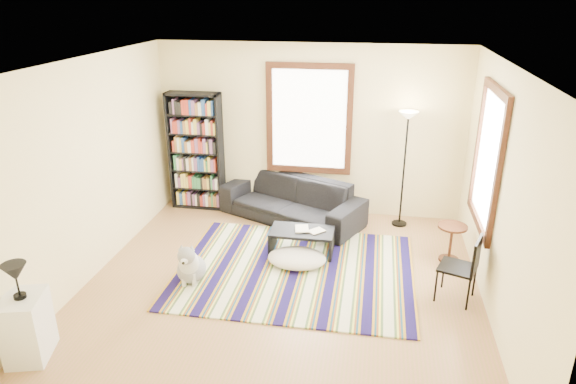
% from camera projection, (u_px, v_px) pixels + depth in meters
% --- Properties ---
extents(floor, '(5.00, 5.00, 0.10)m').
position_uv_depth(floor, '(281.00, 289.00, 6.63)').
color(floor, '#A36A4A').
rests_on(floor, ground).
extents(ceiling, '(5.00, 5.00, 0.10)m').
position_uv_depth(ceiling, '(280.00, 59.00, 5.57)').
color(ceiling, white).
rests_on(ceiling, floor).
extents(wall_back, '(5.00, 0.10, 2.80)m').
position_uv_depth(wall_back, '(309.00, 130.00, 8.44)').
color(wall_back, '#F7E7A7').
rests_on(wall_back, floor).
extents(wall_front, '(5.00, 0.10, 2.80)m').
position_uv_depth(wall_front, '(216.00, 304.00, 3.76)').
color(wall_front, '#F7E7A7').
rests_on(wall_front, floor).
extents(wall_left, '(0.10, 5.00, 2.80)m').
position_uv_depth(wall_left, '(84.00, 172.00, 6.51)').
color(wall_left, '#F7E7A7').
rests_on(wall_left, floor).
extents(wall_right, '(0.10, 5.00, 2.80)m').
position_uv_depth(wall_right, '(506.00, 198.00, 5.69)').
color(wall_right, '#F7E7A7').
rests_on(wall_right, floor).
extents(window_back, '(1.20, 0.06, 1.60)m').
position_uv_depth(window_back, '(309.00, 119.00, 8.29)').
color(window_back, white).
rests_on(window_back, wall_back).
extents(window_right, '(0.06, 1.20, 1.60)m').
position_uv_depth(window_right, '(488.00, 158.00, 6.36)').
color(window_right, white).
rests_on(window_right, wall_right).
extents(rug, '(3.15, 2.52, 0.02)m').
position_uv_depth(rug, '(295.00, 270.00, 6.96)').
color(rug, '#140D42').
rests_on(rug, floor).
extents(sofa, '(2.53, 1.82, 0.69)m').
position_uv_depth(sofa, '(291.00, 200.00, 8.40)').
color(sofa, black).
rests_on(sofa, floor).
extents(bookshelf, '(0.90, 0.30, 2.00)m').
position_uv_depth(bookshelf, '(196.00, 152.00, 8.68)').
color(bookshelf, black).
rests_on(bookshelf, floor).
extents(coffee_table, '(0.91, 0.51, 0.36)m').
position_uv_depth(coffee_table, '(302.00, 242.00, 7.37)').
color(coffee_table, black).
rests_on(coffee_table, floor).
extents(book_a, '(0.29, 0.24, 0.02)m').
position_uv_depth(book_a, '(295.00, 229.00, 7.31)').
color(book_a, beige).
rests_on(book_a, coffee_table).
extents(book_b, '(0.27, 0.28, 0.02)m').
position_uv_depth(book_b, '(313.00, 229.00, 7.32)').
color(book_b, beige).
rests_on(book_b, coffee_table).
extents(floor_cushion, '(0.90, 0.74, 0.20)m').
position_uv_depth(floor_cushion, '(297.00, 258.00, 7.07)').
color(floor_cushion, white).
rests_on(floor_cushion, floor).
extents(floor_lamp, '(0.32, 0.32, 1.86)m').
position_uv_depth(floor_lamp, '(404.00, 170.00, 7.99)').
color(floor_lamp, black).
rests_on(floor_lamp, floor).
extents(side_table, '(0.45, 0.45, 0.54)m').
position_uv_depth(side_table, '(451.00, 243.00, 7.13)').
color(side_table, '#3E210F').
rests_on(side_table, floor).
extents(folding_chair, '(0.53, 0.52, 0.86)m').
position_uv_depth(folding_chair, '(457.00, 268.00, 6.18)').
color(folding_chair, black).
rests_on(folding_chair, floor).
extents(white_cabinet, '(0.50, 0.58, 0.70)m').
position_uv_depth(white_cabinet, '(27.00, 327.00, 5.22)').
color(white_cabinet, white).
rests_on(white_cabinet, floor).
extents(table_lamp, '(0.29, 0.29, 0.38)m').
position_uv_depth(table_lamp, '(17.00, 281.00, 5.02)').
color(table_lamp, black).
rests_on(table_lamp, white_cabinet).
extents(dog, '(0.48, 0.62, 0.58)m').
position_uv_depth(dog, '(191.00, 261.00, 6.62)').
color(dog, '#B0B0B0').
rests_on(dog, floor).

